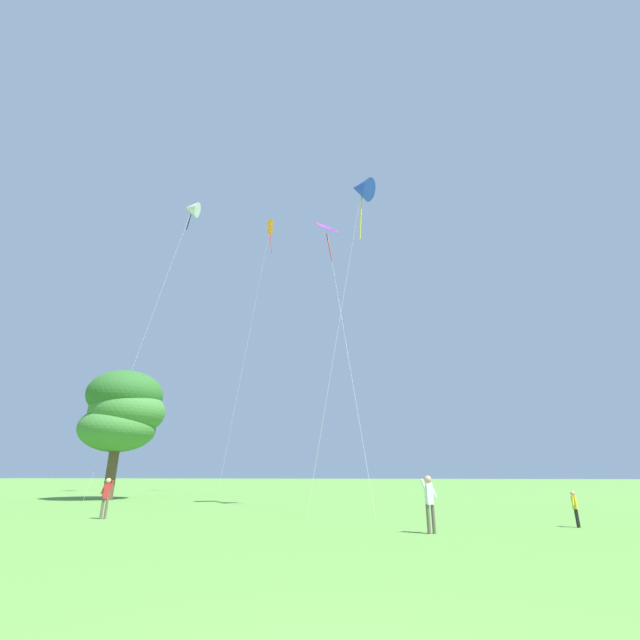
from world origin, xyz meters
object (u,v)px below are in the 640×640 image
object	(u,v)px
kite_purple_streamer	(328,238)
tree_left_oak	(124,411)
person_child_small	(575,505)
kite_white_distant	(192,209)
person_in_blue_jacket	(429,498)
person_in_red_shirt	(106,494)
kite_blue_delta	(361,189)
kite_orange_box	(270,229)

from	to	relation	value
kite_purple_streamer	tree_left_oak	distance (m)	19.77
kite_purple_streamer	person_child_small	bearing A→B (deg)	-36.85
kite_white_distant	person_in_blue_jacket	bearing A→B (deg)	-45.43
kite_purple_streamer	person_in_red_shirt	xyz separation A→B (m)	(-7.65, -7.85, -15.25)
kite_blue_delta	kite_purple_streamer	world-z (taller)	kite_blue_delta
kite_orange_box	kite_purple_streamer	bearing A→B (deg)	-59.40
kite_purple_streamer	person_in_red_shirt	distance (m)	18.78
person_in_blue_jacket	tree_left_oak	xyz separation A→B (m)	(-21.24, 14.45, 5.09)
person_child_small	person_in_blue_jacket	bearing A→B (deg)	-151.23
person_in_blue_jacket	kite_orange_box	bearing A→B (deg)	119.02
kite_orange_box	tree_left_oak	world-z (taller)	kite_orange_box
kite_blue_delta	person_in_red_shirt	size ratio (longest dim) A/B	12.95
kite_purple_streamer	person_in_red_shirt	world-z (taller)	kite_purple_streamer
kite_blue_delta	kite_orange_box	world-z (taller)	kite_orange_box
kite_white_distant	person_child_small	xyz separation A→B (m)	(27.51, -20.42, -28.79)
person_in_red_shirt	kite_purple_streamer	bearing A→B (deg)	45.77
person_in_blue_jacket	person_in_red_shirt	bearing A→B (deg)	170.77
kite_orange_box	kite_blue_delta	bearing A→B (deg)	-55.62
kite_blue_delta	kite_white_distant	distance (m)	27.09
person_in_blue_jacket	person_in_red_shirt	size ratio (longest dim) A/B	1.07
kite_purple_streamer	person_in_blue_jacket	xyz separation A→B (m)	(4.88, -9.89, -15.19)
kite_white_distant	person_in_blue_jacket	size ratio (longest dim) A/B	18.87
kite_orange_box	tree_left_oak	xyz separation A→B (m)	(-6.66, -11.83, -21.80)
kite_blue_delta	kite_orange_box	xyz separation A→B (m)	(-12.08, 17.66, 9.19)
person_in_blue_jacket	tree_left_oak	bearing A→B (deg)	145.77
kite_blue_delta	kite_orange_box	size ratio (longest dim) A/B	0.68
person_in_blue_jacket	kite_purple_streamer	bearing A→B (deg)	116.27
person_child_small	kite_white_distant	bearing A→B (deg)	143.41
person_in_red_shirt	tree_left_oak	distance (m)	16.02
kite_blue_delta	person_in_red_shirt	xyz separation A→B (m)	(-10.03, -6.59, -17.76)
kite_white_distant	person_child_small	size ratio (longest dim) A/B	27.13
person_in_blue_jacket	person_child_small	bearing A→B (deg)	28.77
kite_blue_delta	kite_white_distant	world-z (taller)	kite_white_distant
kite_blue_delta	kite_white_distant	xyz separation A→B (m)	(-20.22, 14.44, 10.80)
kite_white_distant	person_child_small	distance (m)	44.76
kite_white_distant	tree_left_oak	size ratio (longest dim) A/B	3.35
kite_white_distant	kite_purple_streamer	distance (m)	25.85
kite_purple_streamer	person_in_blue_jacket	world-z (taller)	kite_purple_streamer
person_child_small	person_in_red_shirt	size ratio (longest dim) A/B	0.74
kite_white_distant	kite_purple_streamer	xyz separation A→B (m)	(17.83, -13.17, -13.30)
kite_blue_delta	kite_purple_streamer	distance (m)	3.68
kite_blue_delta	person_child_small	size ratio (longest dim) A/B	17.47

